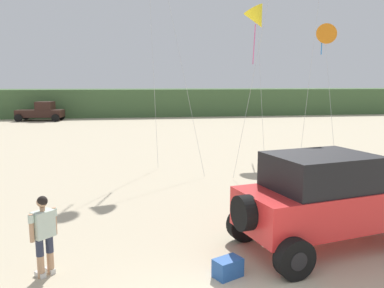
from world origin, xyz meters
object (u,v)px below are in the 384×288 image
at_px(cooler_box, 228,268).
at_px(distant_pickup, 41,112).
at_px(kite_yellow_diamond, 257,18).
at_px(person_watching, 44,231).
at_px(jeep, 329,198).
at_px(kite_red_delta, 325,36).

distance_m(cooler_box, distant_pickup, 37.07).
relative_size(distant_pickup, kite_yellow_diamond, 0.58).
height_order(person_watching, kite_yellow_diamond, kite_yellow_diamond).
distance_m(jeep, distant_pickup, 36.94).
distance_m(cooler_box, kite_red_delta, 15.99).
relative_size(cooler_box, kite_red_delta, 0.08).
distance_m(kite_red_delta, kite_yellow_diamond, 3.84).
bearing_deg(jeep, kite_red_delta, 63.73).
distance_m(person_watching, cooler_box, 3.76).
height_order(distant_pickup, kite_red_delta, kite_red_delta).
xyz_separation_m(cooler_box, kite_yellow_diamond, (5.33, 14.50, 7.23)).
relative_size(person_watching, distant_pickup, 0.35).
distance_m(person_watching, kite_yellow_diamond, 17.73).
bearing_deg(cooler_box, person_watching, 144.43).
xyz_separation_m(person_watching, cooler_box, (3.63, -0.65, -0.75)).
height_order(cooler_box, kite_yellow_diamond, kite_yellow_diamond).
xyz_separation_m(distant_pickup, kite_red_delta, (18.99, -23.20, 5.35)).
relative_size(jeep, kite_red_delta, 0.72).
bearing_deg(jeep, distant_pickup, 111.36).
height_order(jeep, distant_pickup, jeep).
relative_size(cooler_box, kite_yellow_diamond, 0.07).
xyz_separation_m(kite_red_delta, kite_yellow_diamond, (-2.91, 2.23, 1.14)).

